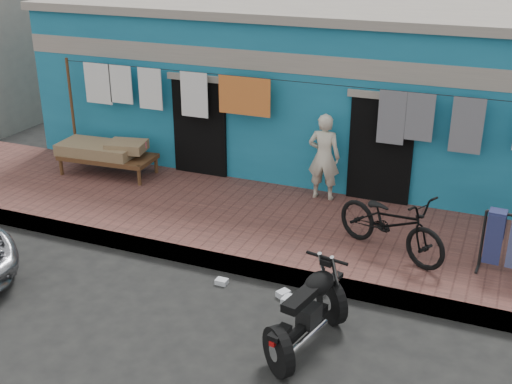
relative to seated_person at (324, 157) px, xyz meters
name	(u,v)px	position (x,y,z in m)	size (l,w,h in m)	color
ground	(196,331)	(-0.37, -4.20, -1.03)	(80.00, 80.00, 0.00)	black
sidewalk	(279,227)	(-0.37, -1.20, -0.90)	(28.00, 3.00, 0.25)	brown
curb	(244,267)	(-0.37, -2.65, -0.90)	(28.00, 0.10, 0.25)	gray
building	(347,84)	(-0.37, 2.79, 0.66)	(12.20, 5.20, 3.36)	#186384
clothesline	(277,107)	(-0.92, 0.05, 0.78)	(10.06, 0.06, 2.10)	brown
seated_person	(324,157)	(0.00, 0.00, 0.00)	(0.56, 0.37, 1.56)	beige
bicycle	(392,216)	(1.54, -1.62, -0.17)	(0.66, 1.88, 1.21)	black
motorcycle	(307,310)	(1.02, -3.95, -0.51)	(0.88, 1.68, 1.04)	black
charpoy	(108,158)	(-4.23, -0.45, -0.45)	(1.99, 1.04, 0.65)	brown
litter_a	(222,282)	(-0.57, -3.02, -0.99)	(0.17, 0.13, 0.07)	silver
litter_b	(283,294)	(0.37, -3.00, -0.99)	(0.18, 0.13, 0.09)	silver
litter_c	(289,300)	(0.49, -3.11, -0.99)	(0.20, 0.16, 0.08)	silver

